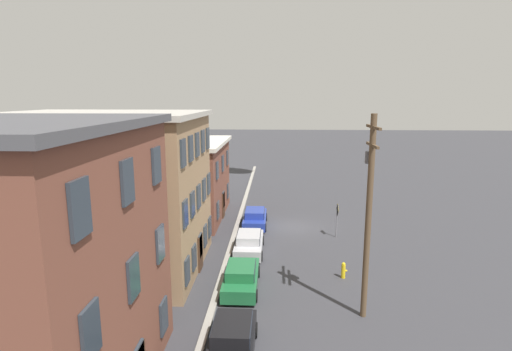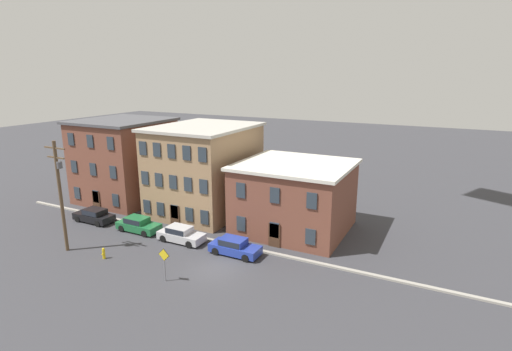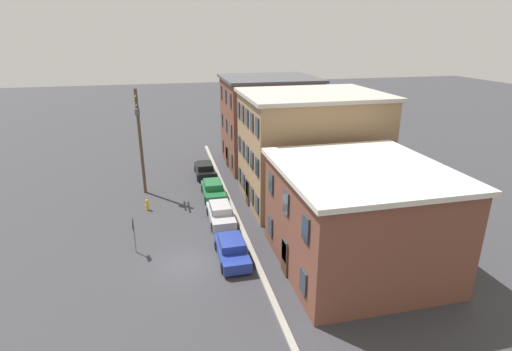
{
  "view_description": "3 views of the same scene",
  "coord_description": "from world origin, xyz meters",
  "px_view_note": "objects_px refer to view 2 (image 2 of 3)",
  "views": [
    {
      "loc": [
        -31.32,
        1.43,
        10.39
      ],
      "look_at": [
        1.7,
        3.04,
        3.91
      ],
      "focal_mm": 28.0,
      "sensor_mm": 36.0,
      "label": 1
    },
    {
      "loc": [
        15.86,
        -24.17,
        15.11
      ],
      "look_at": [
        1.04,
        5.13,
        6.61
      ],
      "focal_mm": 28.0,
      "sensor_mm": 36.0,
      "label": 2
    },
    {
      "loc": [
        23.0,
        -0.72,
        14.26
      ],
      "look_at": [
        1.03,
        4.46,
        6.15
      ],
      "focal_mm": 28.0,
      "sensor_mm": 36.0,
      "label": 3
    }
  ],
  "objects_px": {
    "car_silver": "(181,234)",
    "car_blue": "(234,246)",
    "car_green": "(138,224)",
    "caution_sign": "(164,259)",
    "car_black": "(94,215)",
    "fire_hydrant": "(104,253)",
    "utility_pole": "(60,191)"
  },
  "relations": [
    {
      "from": "caution_sign",
      "to": "utility_pole",
      "type": "distance_m",
      "value": 11.7
    },
    {
      "from": "utility_pole",
      "to": "fire_hydrant",
      "type": "distance_m",
      "value": 6.44
    },
    {
      "from": "caution_sign",
      "to": "fire_hydrant",
      "type": "relative_size",
      "value": 2.74
    },
    {
      "from": "car_blue",
      "to": "utility_pole",
      "type": "distance_m",
      "value": 15.42
    },
    {
      "from": "car_green",
      "to": "car_silver",
      "type": "relative_size",
      "value": 1.0
    },
    {
      "from": "car_blue",
      "to": "fire_hydrant",
      "type": "relative_size",
      "value": 4.58
    },
    {
      "from": "car_black",
      "to": "car_blue",
      "type": "relative_size",
      "value": 1.0
    },
    {
      "from": "car_black",
      "to": "utility_pole",
      "type": "xyz_separation_m",
      "value": [
        3.39,
        -6.0,
        4.69
      ]
    },
    {
      "from": "car_blue",
      "to": "car_black",
      "type": "bearing_deg",
      "value": 179.78
    },
    {
      "from": "car_blue",
      "to": "fire_hydrant",
      "type": "bearing_deg",
      "value": -148.8
    },
    {
      "from": "car_silver",
      "to": "car_blue",
      "type": "bearing_deg",
      "value": -1.06
    },
    {
      "from": "car_blue",
      "to": "car_silver",
      "type": "bearing_deg",
      "value": 178.94
    },
    {
      "from": "car_silver",
      "to": "car_blue",
      "type": "height_order",
      "value": "same"
    },
    {
      "from": "car_black",
      "to": "fire_hydrant",
      "type": "xyz_separation_m",
      "value": [
        7.48,
        -5.72,
        -0.27
      ]
    },
    {
      "from": "car_silver",
      "to": "car_green",
      "type": "bearing_deg",
      "value": 179.03
    },
    {
      "from": "car_black",
      "to": "car_green",
      "type": "distance_m",
      "value": 5.86
    },
    {
      "from": "car_blue",
      "to": "fire_hydrant",
      "type": "xyz_separation_m",
      "value": [
        -9.34,
        -5.66,
        -0.27
      ]
    },
    {
      "from": "car_green",
      "to": "car_silver",
      "type": "distance_m",
      "value": 5.23
    },
    {
      "from": "car_silver",
      "to": "car_blue",
      "type": "xyz_separation_m",
      "value": [
        5.74,
        -0.11,
        0.0
      ]
    },
    {
      "from": "car_green",
      "to": "caution_sign",
      "type": "relative_size",
      "value": 1.67
    },
    {
      "from": "car_green",
      "to": "fire_hydrant",
      "type": "distance_m",
      "value": 6.08
    },
    {
      "from": "car_black",
      "to": "fire_hydrant",
      "type": "height_order",
      "value": "car_black"
    },
    {
      "from": "car_silver",
      "to": "fire_hydrant",
      "type": "height_order",
      "value": "car_silver"
    },
    {
      "from": "utility_pole",
      "to": "fire_hydrant",
      "type": "height_order",
      "value": "utility_pole"
    },
    {
      "from": "car_green",
      "to": "fire_hydrant",
      "type": "bearing_deg",
      "value": -74.48
    },
    {
      "from": "caution_sign",
      "to": "fire_hydrant",
      "type": "bearing_deg",
      "value": 174.79
    },
    {
      "from": "car_green",
      "to": "car_black",
      "type": "bearing_deg",
      "value": -178.73
    },
    {
      "from": "car_black",
      "to": "car_silver",
      "type": "bearing_deg",
      "value": 0.21
    },
    {
      "from": "car_silver",
      "to": "car_blue",
      "type": "relative_size",
      "value": 1.0
    },
    {
      "from": "car_black",
      "to": "car_green",
      "type": "height_order",
      "value": "same"
    },
    {
      "from": "utility_pole",
      "to": "fire_hydrant",
      "type": "xyz_separation_m",
      "value": [
        4.09,
        0.28,
        -4.96
      ]
    },
    {
      "from": "fire_hydrant",
      "to": "utility_pole",
      "type": "bearing_deg",
      "value": -176.15
    }
  ]
}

